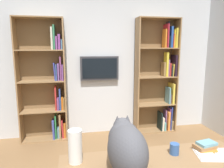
% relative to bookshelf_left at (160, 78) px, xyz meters
% --- Properties ---
extents(wall_back, '(4.52, 0.06, 2.70)m').
position_rel_bookshelf_left_xyz_m(wall_back, '(1.14, -0.17, 0.29)').
color(wall_back, silver).
rests_on(wall_back, ground).
extents(bookshelf_left, '(0.80, 0.28, 2.18)m').
position_rel_bookshelf_left_xyz_m(bookshelf_left, '(0.00, 0.00, 0.00)').
color(bookshelf_left, '#937047').
rests_on(bookshelf_left, ground).
extents(bookshelf_right, '(0.80, 0.28, 2.13)m').
position_rel_bookshelf_left_xyz_m(bookshelf_right, '(2.10, -0.00, -0.04)').
color(bookshelf_right, '#937047').
rests_on(bookshelf_right, ground).
extents(wall_mounted_tv, '(0.71, 0.07, 0.44)m').
position_rel_bookshelf_left_xyz_m(wall_mounted_tv, '(1.17, -0.08, 0.20)').
color(wall_mounted_tv, '#333338').
extents(cat, '(0.30, 0.58, 0.39)m').
position_rel_bookshelf_left_xyz_m(cat, '(1.30, 2.34, -0.13)').
color(cat, '#4C4C51').
rests_on(cat, desk).
extents(open_binder, '(0.37, 0.29, 0.02)m').
position_rel_bookshelf_left_xyz_m(open_binder, '(0.49, 2.27, -0.32)').
color(open_binder, white).
rests_on(open_binder, desk).
extents(paper_towel_roll, '(0.11, 0.11, 0.27)m').
position_rel_bookshelf_left_xyz_m(paper_towel_roll, '(1.67, 2.15, -0.20)').
color(paper_towel_roll, white).
rests_on(paper_towel_roll, desk).
extents(coffee_mug, '(0.08, 0.08, 0.10)m').
position_rel_bookshelf_left_xyz_m(coffee_mug, '(0.83, 2.18, -0.28)').
color(coffee_mug, '#335999').
rests_on(coffee_mug, desk).
extents(desk_book_stack, '(0.20, 0.15, 0.08)m').
position_rel_bookshelf_left_xyz_m(desk_book_stack, '(0.52, 2.18, -0.29)').
color(desk_book_stack, orange).
rests_on(desk_book_stack, desk).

